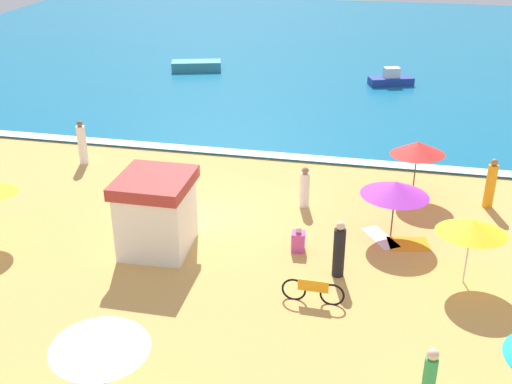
{
  "coord_description": "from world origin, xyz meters",
  "views": [
    {
      "loc": [
        6.06,
        -19.34,
        10.73
      ],
      "look_at": [
        1.71,
        1.01,
        0.8
      ],
      "focal_mm": 44.82,
      "sensor_mm": 36.0,
      "label": 1
    }
  ],
  "objects_px": {
    "lifeguard_cabana": "(156,212)",
    "beach_umbrella_8": "(99,342)",
    "beachgoer_1": "(429,378)",
    "beachgoer_2": "(82,144)",
    "beachgoer_5": "(491,184)",
    "small_boat_1": "(391,79)",
    "beach_umbrella_7": "(472,226)",
    "small_boat_0": "(196,66)",
    "beachgoer_6": "(339,250)",
    "beach_umbrella_0": "(418,148)",
    "parked_bicycle": "(313,291)",
    "beachgoer_3": "(305,188)",
    "beachgoer_7": "(298,241)",
    "beach_umbrella_3": "(395,189)"
  },
  "relations": [
    {
      "from": "beachgoer_2",
      "to": "beachgoer_7",
      "type": "xyz_separation_m",
      "value": [
        10.11,
        -5.32,
        -0.54
      ]
    },
    {
      "from": "beach_umbrella_3",
      "to": "small_boat_1",
      "type": "bearing_deg",
      "value": 91.32
    },
    {
      "from": "parked_bicycle",
      "to": "beachgoer_6",
      "type": "distance_m",
      "value": 1.73
    },
    {
      "from": "beach_umbrella_7",
      "to": "beachgoer_5",
      "type": "relative_size",
      "value": 1.29
    },
    {
      "from": "beachgoer_7",
      "to": "small_boat_1",
      "type": "height_order",
      "value": "small_boat_1"
    },
    {
      "from": "lifeguard_cabana",
      "to": "beachgoer_6",
      "type": "xyz_separation_m",
      "value": [
        5.93,
        -0.43,
        -0.43
      ]
    },
    {
      "from": "small_boat_1",
      "to": "beach_umbrella_7",
      "type": "bearing_deg",
      "value": -82.83
    },
    {
      "from": "beach_umbrella_7",
      "to": "beachgoer_6",
      "type": "xyz_separation_m",
      "value": [
        -3.74,
        -0.42,
        -1.02
      ]
    },
    {
      "from": "beachgoer_5",
      "to": "lifeguard_cabana",
      "type": "bearing_deg",
      "value": -153.71
    },
    {
      "from": "beach_umbrella_8",
      "to": "parked_bicycle",
      "type": "distance_m",
      "value": 6.61
    },
    {
      "from": "lifeguard_cabana",
      "to": "beachgoer_2",
      "type": "height_order",
      "value": "lifeguard_cabana"
    },
    {
      "from": "lifeguard_cabana",
      "to": "beach_umbrella_8",
      "type": "distance_m",
      "value": 7.13
    },
    {
      "from": "small_boat_0",
      "to": "beachgoer_6",
      "type": "bearing_deg",
      "value": -63.12
    },
    {
      "from": "beach_umbrella_3",
      "to": "parked_bicycle",
      "type": "xyz_separation_m",
      "value": [
        -2.11,
        -4.41,
        -1.39
      ]
    },
    {
      "from": "beach_umbrella_7",
      "to": "small_boat_1",
      "type": "bearing_deg",
      "value": 97.17
    },
    {
      "from": "beachgoer_1",
      "to": "beach_umbrella_0",
      "type": "bearing_deg",
      "value": 91.1
    },
    {
      "from": "beachgoer_5",
      "to": "beachgoer_7",
      "type": "relative_size",
      "value": 2.22
    },
    {
      "from": "lifeguard_cabana",
      "to": "beachgoer_1",
      "type": "distance_m",
      "value": 10.06
    },
    {
      "from": "beach_umbrella_8",
      "to": "beachgoer_2",
      "type": "height_order",
      "value": "beach_umbrella_8"
    },
    {
      "from": "beach_umbrella_0",
      "to": "beachgoer_5",
      "type": "distance_m",
      "value": 2.94
    },
    {
      "from": "beachgoer_7",
      "to": "small_boat_1",
      "type": "relative_size",
      "value": 0.31
    },
    {
      "from": "parked_bicycle",
      "to": "beachgoer_3",
      "type": "distance_m",
      "value": 6.1
    },
    {
      "from": "small_boat_1",
      "to": "beachgoer_6",
      "type": "bearing_deg",
      "value": -93.0
    },
    {
      "from": "beach_umbrella_7",
      "to": "small_boat_0",
      "type": "xyz_separation_m",
      "value": [
        -14.95,
        21.7,
        -1.5
      ]
    },
    {
      "from": "beach_umbrella_0",
      "to": "small_boat_1",
      "type": "distance_m",
      "value": 15.19
    },
    {
      "from": "beachgoer_1",
      "to": "beachgoer_2",
      "type": "xyz_separation_m",
      "value": [
        -14.02,
        11.57,
        0.12
      ]
    },
    {
      "from": "lifeguard_cabana",
      "to": "beachgoer_2",
      "type": "bearing_deg",
      "value": 132.5
    },
    {
      "from": "small_boat_1",
      "to": "small_boat_0",
      "type": "bearing_deg",
      "value": 176.05
    },
    {
      "from": "beachgoer_1",
      "to": "beachgoer_5",
      "type": "bearing_deg",
      "value": 77.05
    },
    {
      "from": "lifeguard_cabana",
      "to": "parked_bicycle",
      "type": "height_order",
      "value": "lifeguard_cabana"
    },
    {
      "from": "beachgoer_7",
      "to": "beach_umbrella_8",
      "type": "bearing_deg",
      "value": -112.57
    },
    {
      "from": "beach_umbrella_8",
      "to": "beachgoer_1",
      "type": "xyz_separation_m",
      "value": [
        7.14,
        1.52,
        -1.03
      ]
    },
    {
      "from": "beach_umbrella_0",
      "to": "beach_umbrella_8",
      "type": "height_order",
      "value": "beach_umbrella_0"
    },
    {
      "from": "beach_umbrella_8",
      "to": "beachgoer_5",
      "type": "height_order",
      "value": "beach_umbrella_8"
    },
    {
      "from": "lifeguard_cabana",
      "to": "beachgoer_6",
      "type": "distance_m",
      "value": 5.96
    },
    {
      "from": "beach_umbrella_7",
      "to": "small_boat_0",
      "type": "bearing_deg",
      "value": 124.57
    },
    {
      "from": "beachgoer_5",
      "to": "small_boat_1",
      "type": "xyz_separation_m",
      "value": [
        -3.89,
        15.44,
        -0.46
      ]
    },
    {
      "from": "lifeguard_cabana",
      "to": "beach_umbrella_7",
      "type": "relative_size",
      "value": 1.03
    },
    {
      "from": "beachgoer_1",
      "to": "beachgoer_2",
      "type": "relative_size",
      "value": 0.83
    },
    {
      "from": "small_boat_0",
      "to": "beach_umbrella_8",
      "type": "bearing_deg",
      "value": -77.1
    },
    {
      "from": "beachgoer_6",
      "to": "beach_umbrella_7",
      "type": "bearing_deg",
      "value": 6.47
    },
    {
      "from": "beach_umbrella_3",
      "to": "beachgoer_3",
      "type": "relative_size",
      "value": 2.03
    },
    {
      "from": "beach_umbrella_0",
      "to": "beachgoer_6",
      "type": "xyz_separation_m",
      "value": [
        -2.28,
        -6.2,
        -1.1
      ]
    },
    {
      "from": "lifeguard_cabana",
      "to": "small_boat_0",
      "type": "distance_m",
      "value": 22.35
    },
    {
      "from": "beachgoer_2",
      "to": "small_boat_0",
      "type": "bearing_deg",
      "value": 88.88
    },
    {
      "from": "small_boat_0",
      "to": "beachgoer_7",
      "type": "bearing_deg",
      "value": -64.89
    },
    {
      "from": "beachgoer_3",
      "to": "beachgoer_5",
      "type": "xyz_separation_m",
      "value": [
        6.67,
        1.41,
        0.16
      ]
    },
    {
      "from": "beachgoer_3",
      "to": "beachgoer_5",
      "type": "relative_size",
      "value": 0.83
    },
    {
      "from": "beachgoer_5",
      "to": "beach_umbrella_0",
      "type": "bearing_deg",
      "value": 172.23
    },
    {
      "from": "beachgoer_3",
      "to": "small_boat_1",
      "type": "bearing_deg",
      "value": 80.61
    }
  ]
}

